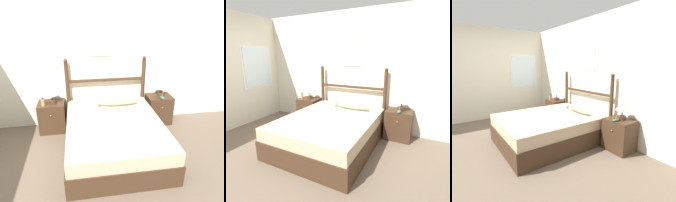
{
  "view_description": "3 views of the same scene",
  "coord_description": "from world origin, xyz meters",
  "views": [
    {
      "loc": [
        -0.31,
        -2.42,
        2.26
      ],
      "look_at": [
        0.26,
        1.06,
        0.72
      ],
      "focal_mm": 35.0,
      "sensor_mm": 36.0,
      "label": 1
    },
    {
      "loc": [
        1.7,
        -1.95,
        1.62
      ],
      "look_at": [
        0.19,
        1.01,
        0.75
      ],
      "focal_mm": 28.0,
      "sensor_mm": 36.0,
      "label": 2
    },
    {
      "loc": [
        3.16,
        -1.07,
        1.54
      ],
      "look_at": [
        0.13,
        1.06,
        0.77
      ],
      "focal_mm": 28.0,
      "sensor_mm": 36.0,
      "label": 3
    }
  ],
  "objects": [
    {
      "name": "nightstand_left",
      "position": [
        -0.85,
        1.46,
        0.29
      ],
      "size": [
        0.5,
        0.43,
        0.58
      ],
      "color": "#3D2819",
      "rests_on": "ground_plane"
    },
    {
      "name": "wall_back",
      "position": [
        0.0,
        1.73,
        1.28
      ],
      "size": [
        6.4,
        0.08,
        2.55
      ],
      "color": "beige",
      "rests_on": "ground_plane"
    },
    {
      "name": "nightstand_right",
      "position": [
        1.3,
        1.46,
        0.29
      ],
      "size": [
        0.5,
        0.43,
        0.58
      ],
      "color": "#3D2819",
      "rests_on": "ground_plane"
    },
    {
      "name": "model_boat",
      "position": [
        1.31,
        1.33,
        0.6
      ],
      "size": [
        0.07,
        0.18,
        0.19
      ],
      "color": "#386651",
      "rests_on": "nightstand_right"
    },
    {
      "name": "wall_left",
      "position": [
        -2.13,
        0.02,
        1.28
      ],
      "size": [
        0.08,
        6.4,
        2.55
      ],
      "color": "beige",
      "rests_on": "ground_plane"
    },
    {
      "name": "ground_plane",
      "position": [
        0.0,
        0.0,
        0.0
      ],
      "size": [
        16.0,
        16.0,
        0.0
      ],
      "primitive_type": "plane",
      "color": "brown"
    },
    {
      "name": "table_lamp_left",
      "position": [
        -0.81,
        1.46,
        0.8
      ],
      "size": [
        0.24,
        0.24,
        0.32
      ],
      "color": "#422D1E",
      "rests_on": "nightstand_left"
    },
    {
      "name": "bottle",
      "position": [
        -0.97,
        1.35,
        0.66
      ],
      "size": [
        0.07,
        0.07,
        0.17
      ],
      "color": "tan",
      "rests_on": "nightstand_left"
    },
    {
      "name": "bed",
      "position": [
        0.23,
        0.64,
        0.27
      ],
      "size": [
        1.56,
        1.98,
        0.54
      ],
      "color": "#3D2819",
      "rests_on": "ground_plane"
    },
    {
      "name": "headboard",
      "position": [
        0.23,
        1.59,
        0.74
      ],
      "size": [
        1.57,
        0.08,
        1.38
      ],
      "color": "#3D2819",
      "rests_on": "ground_plane"
    },
    {
      "name": "fish_pillow",
      "position": [
        0.41,
        1.23,
        0.59
      ],
      "size": [
        0.75,
        0.11,
        0.1
      ],
      "color": "gray",
      "rests_on": "bed"
    },
    {
      "name": "table_lamp_right",
      "position": [
        1.32,
        1.47,
        0.8
      ],
      "size": [
        0.24,
        0.24,
        0.32
      ],
      "color": "#422D1E",
      "rests_on": "nightstand_right"
    }
  ]
}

